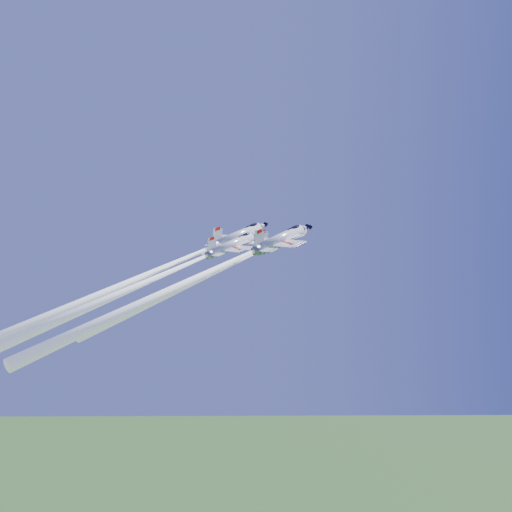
{
  "coord_description": "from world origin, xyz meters",
  "views": [
    {
      "loc": [
        -1.7,
        -112.31,
        75.89
      ],
      "look_at": [
        0.0,
        0.0,
        86.23
      ],
      "focal_mm": 40.0,
      "sensor_mm": 36.0,
      "label": 1
    }
  ],
  "objects_px": {
    "jet_left": "(141,277)",
    "jet_right": "(202,275)",
    "jet_slot": "(161,276)",
    "jet_lead": "(224,267)"
  },
  "relations": [
    {
      "from": "jet_right",
      "to": "jet_slot",
      "type": "distance_m",
      "value": 7.69
    },
    {
      "from": "jet_lead",
      "to": "jet_left",
      "type": "xyz_separation_m",
      "value": [
        -14.16,
        -5.6,
        -2.16
      ]
    },
    {
      "from": "jet_slot",
      "to": "jet_lead",
      "type": "bearing_deg",
      "value": 85.19
    },
    {
      "from": "jet_left",
      "to": "jet_right",
      "type": "distance_m",
      "value": 13.05
    },
    {
      "from": "jet_left",
      "to": "jet_lead",
      "type": "bearing_deg",
      "value": 63.67
    },
    {
      "from": "jet_right",
      "to": "jet_slot",
      "type": "height_order",
      "value": "jet_right"
    },
    {
      "from": "jet_lead",
      "to": "jet_left",
      "type": "distance_m",
      "value": 15.38
    },
    {
      "from": "jet_lead",
      "to": "jet_slot",
      "type": "height_order",
      "value": "jet_lead"
    },
    {
      "from": "jet_right",
      "to": "jet_slot",
      "type": "xyz_separation_m",
      "value": [
        -7.12,
        2.9,
        0.09
      ]
    },
    {
      "from": "jet_left",
      "to": "jet_slot",
      "type": "relative_size",
      "value": 1.41
    }
  ]
}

